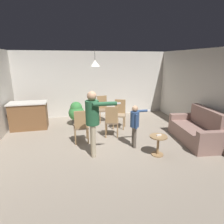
{
  "coord_description": "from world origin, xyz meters",
  "views": [
    {
      "loc": [
        -1.05,
        -4.79,
        2.36
      ],
      "look_at": [
        0.06,
        -0.04,
        1.0
      ],
      "focal_mm": 30.18,
      "sensor_mm": 36.0,
      "label": 1
    }
  ],
  "objects_px": {
    "person_adult": "(93,117)",
    "spare_remote_on_table": "(159,135)",
    "couch_floral": "(197,131)",
    "person_child": "(135,122)",
    "side_table_by_couch": "(158,143)",
    "potted_plant_corner": "(76,112)",
    "dining_chair_by_counter": "(112,120)",
    "kitchen_counter": "(29,116)",
    "dining_chair_centre_back": "(120,113)",
    "dining_chair_near_wall": "(103,108)",
    "dining_chair_spare": "(81,125)"
  },
  "relations": [
    {
      "from": "person_child",
      "to": "dining_chair_centre_back",
      "type": "distance_m",
      "value": 1.65
    },
    {
      "from": "kitchen_counter",
      "to": "person_adult",
      "type": "xyz_separation_m",
      "value": [
        1.94,
        -2.44,
        0.55
      ]
    },
    {
      "from": "dining_chair_near_wall",
      "to": "dining_chair_spare",
      "type": "distance_m",
      "value": 2.1
    },
    {
      "from": "potted_plant_corner",
      "to": "couch_floral",
      "type": "bearing_deg",
      "value": -34.19
    },
    {
      "from": "couch_floral",
      "to": "person_adult",
      "type": "xyz_separation_m",
      "value": [
        -3.09,
        -0.15,
        0.69
      ]
    },
    {
      "from": "couch_floral",
      "to": "potted_plant_corner",
      "type": "bearing_deg",
      "value": 61.67
    },
    {
      "from": "person_adult",
      "to": "spare_remote_on_table",
      "type": "bearing_deg",
      "value": 79.5
    },
    {
      "from": "kitchen_counter",
      "to": "potted_plant_corner",
      "type": "relative_size",
      "value": 1.42
    },
    {
      "from": "dining_chair_by_counter",
      "to": "dining_chair_centre_back",
      "type": "relative_size",
      "value": 1.0
    },
    {
      "from": "dining_chair_by_counter",
      "to": "dining_chair_spare",
      "type": "height_order",
      "value": "same"
    },
    {
      "from": "side_table_by_couch",
      "to": "dining_chair_centre_back",
      "type": "distance_m",
      "value": 2.26
    },
    {
      "from": "dining_chair_by_counter",
      "to": "potted_plant_corner",
      "type": "bearing_deg",
      "value": 142.04
    },
    {
      "from": "spare_remote_on_table",
      "to": "person_child",
      "type": "bearing_deg",
      "value": 127.81
    },
    {
      "from": "couch_floral",
      "to": "dining_chair_near_wall",
      "type": "xyz_separation_m",
      "value": [
        -2.35,
        2.53,
        0.21
      ]
    },
    {
      "from": "side_table_by_couch",
      "to": "dining_chair_near_wall",
      "type": "height_order",
      "value": "dining_chair_near_wall"
    },
    {
      "from": "kitchen_counter",
      "to": "spare_remote_on_table",
      "type": "relative_size",
      "value": 9.69
    },
    {
      "from": "person_adult",
      "to": "potted_plant_corner",
      "type": "height_order",
      "value": "person_adult"
    },
    {
      "from": "kitchen_counter",
      "to": "spare_remote_on_table",
      "type": "distance_m",
      "value": 4.5
    },
    {
      "from": "couch_floral",
      "to": "potted_plant_corner",
      "type": "xyz_separation_m",
      "value": [
        -3.39,
        2.3,
        0.16
      ]
    },
    {
      "from": "kitchen_counter",
      "to": "dining_chair_near_wall",
      "type": "xyz_separation_m",
      "value": [
        2.67,
        0.25,
        0.07
      ]
    },
    {
      "from": "dining_chair_near_wall",
      "to": "dining_chair_centre_back",
      "type": "relative_size",
      "value": 1.0
    },
    {
      "from": "dining_chair_spare",
      "to": "potted_plant_corner",
      "type": "bearing_deg",
      "value": 91.78
    },
    {
      "from": "couch_floral",
      "to": "dining_chair_by_counter",
      "type": "height_order",
      "value": "same"
    },
    {
      "from": "couch_floral",
      "to": "kitchen_counter",
      "type": "relative_size",
      "value": 1.49
    },
    {
      "from": "dining_chair_spare",
      "to": "dining_chair_centre_back",
      "type": "bearing_deg",
      "value": 35.65
    },
    {
      "from": "kitchen_counter",
      "to": "person_adult",
      "type": "distance_m",
      "value": 3.16
    },
    {
      "from": "dining_chair_near_wall",
      "to": "person_child",
      "type": "bearing_deg",
      "value": 94.95
    },
    {
      "from": "person_adult",
      "to": "person_child",
      "type": "height_order",
      "value": "person_adult"
    },
    {
      "from": "spare_remote_on_table",
      "to": "dining_chair_centre_back",
      "type": "bearing_deg",
      "value": 100.73
    },
    {
      "from": "dining_chair_spare",
      "to": "kitchen_counter",
      "type": "bearing_deg",
      "value": 136.11
    },
    {
      "from": "kitchen_counter",
      "to": "dining_chair_centre_back",
      "type": "height_order",
      "value": "dining_chair_centre_back"
    },
    {
      "from": "kitchen_counter",
      "to": "person_child",
      "type": "distance_m",
      "value": 3.82
    },
    {
      "from": "person_child",
      "to": "spare_remote_on_table",
      "type": "bearing_deg",
      "value": 39.27
    },
    {
      "from": "couch_floral",
      "to": "dining_chair_centre_back",
      "type": "distance_m",
      "value": 2.56
    },
    {
      "from": "couch_floral",
      "to": "spare_remote_on_table",
      "type": "height_order",
      "value": "couch_floral"
    },
    {
      "from": "side_table_by_couch",
      "to": "potted_plant_corner",
      "type": "relative_size",
      "value": 0.59
    },
    {
      "from": "kitchen_counter",
      "to": "person_adult",
      "type": "height_order",
      "value": "person_adult"
    },
    {
      "from": "couch_floral",
      "to": "potted_plant_corner",
      "type": "distance_m",
      "value": 4.1
    },
    {
      "from": "person_child",
      "to": "spare_remote_on_table",
      "type": "xyz_separation_m",
      "value": [
        0.44,
        -0.56,
        -0.2
      ]
    },
    {
      "from": "potted_plant_corner",
      "to": "spare_remote_on_table",
      "type": "distance_m",
      "value": 3.38
    },
    {
      "from": "dining_chair_centre_back",
      "to": "dining_chair_spare",
      "type": "xyz_separation_m",
      "value": [
        -1.43,
        -1.03,
        0.0
      ]
    },
    {
      "from": "dining_chair_by_counter",
      "to": "spare_remote_on_table",
      "type": "distance_m",
      "value": 1.67
    },
    {
      "from": "person_adult",
      "to": "side_table_by_couch",
      "type": "bearing_deg",
      "value": 78.91
    },
    {
      "from": "dining_chair_centre_back",
      "to": "potted_plant_corner",
      "type": "bearing_deg",
      "value": 2.46
    },
    {
      "from": "couch_floral",
      "to": "kitchen_counter",
      "type": "distance_m",
      "value": 5.52
    },
    {
      "from": "couch_floral",
      "to": "dining_chair_by_counter",
      "type": "xyz_separation_m",
      "value": [
        -2.37,
        0.92,
        0.21
      ]
    },
    {
      "from": "couch_floral",
      "to": "person_child",
      "type": "relative_size",
      "value": 1.58
    },
    {
      "from": "dining_chair_by_counter",
      "to": "spare_remote_on_table",
      "type": "xyz_separation_m",
      "value": [
        0.88,
        -1.42,
        -0.01
      ]
    },
    {
      "from": "side_table_by_couch",
      "to": "dining_chair_near_wall",
      "type": "bearing_deg",
      "value": 105.71
    },
    {
      "from": "kitchen_counter",
      "to": "person_child",
      "type": "height_order",
      "value": "person_child"
    }
  ]
}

